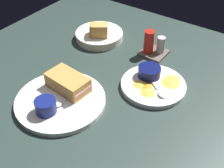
{
  "coord_description": "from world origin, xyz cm",
  "views": [
    {
      "loc": [
        43.9,
        -55.79,
        59.83
      ],
      "look_at": [
        5.18,
        -0.35,
        3.0
      ],
      "focal_mm": 46.14,
      "sensor_mm": 36.0,
      "label": 1
    }
  ],
  "objects": [
    {
      "name": "spoon_by_gravy_ramekin",
      "position": [
        18.4,
        5.96,
        1.96
      ],
      "size": [
        8.74,
        7.16,
        0.8
      ],
      "color": "silver",
      "rests_on": "plate_chips_companion"
    },
    {
      "name": "ground_plane",
      "position": [
        0.0,
        0.0,
        -1.5
      ],
      "size": [
        110.0,
        110.0,
        3.0
      ],
      "primitive_type": "cube",
      "color": "#283833"
    },
    {
      "name": "plate_chips_companion",
      "position": [
        14.8,
        8.71,
        0.8
      ],
      "size": [
        20.59,
        20.59,
        1.6
      ],
      "primitive_type": "cylinder",
      "color": "white",
      "rests_on": "ground_plane"
    },
    {
      "name": "spoon_by_dark_ramekin",
      "position": [
        -2.72,
        -14.57,
        1.96
      ],
      "size": [
        4.07,
        9.89,
        0.8
      ],
      "color": "silver",
      "rests_on": "plate_sandwich_main"
    },
    {
      "name": "ramekin_light_gravy",
      "position": [
        11.71,
        11.28,
        3.41
      ],
      "size": [
        7.31,
        7.31,
        3.36
      ],
      "color": "#0C144C",
      "rests_on": "plate_chips_companion"
    },
    {
      "name": "sandwich_half_near",
      "position": [
        -5.57,
        -8.42,
        4.0
      ],
      "size": [
        13.85,
        8.78,
        4.8
      ],
      "color": "#C68C42",
      "rests_on": "plate_sandwich_main"
    },
    {
      "name": "plate_sandwich_main",
      "position": [
        -4.45,
        -13.41,
        0.8
      ],
      "size": [
        26.91,
        26.91,
        1.6
      ],
      "primitive_type": "cylinder",
      "color": "white",
      "rests_on": "ground_plane"
    },
    {
      "name": "ramekin_dark_sauce",
      "position": [
        -4.06,
        -19.45,
        3.82
      ],
      "size": [
        6.0,
        6.0,
        4.14
      ],
      "color": "navy",
      "rests_on": "plate_sandwich_main"
    },
    {
      "name": "plantain_chip_scatter",
      "position": [
        15.28,
        9.75,
        1.9
      ],
      "size": [
        15.1,
        16.44,
        0.6
      ],
      "color": "gold",
      "rests_on": "plate_chips_companion"
    },
    {
      "name": "condiment_caddy",
      "position": [
        5.47,
        25.25,
        3.41
      ],
      "size": [
        9.0,
        9.0,
        9.5
      ],
      "color": "brown",
      "rests_on": "ground_plane"
    },
    {
      "name": "bread_basket_rear",
      "position": [
        -16.73,
        22.22,
        2.22
      ],
      "size": [
        18.56,
        18.56,
        7.89
      ],
      "color": "silver",
      "rests_on": "ground_plane"
    }
  ]
}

